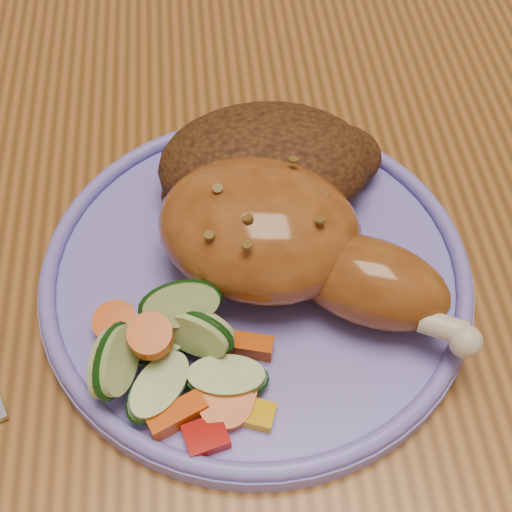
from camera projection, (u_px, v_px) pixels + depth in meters
name	position (u px, v px, depth m)	size (l,w,h in m)	color
ground	(319.00, 498.00, 1.11)	(4.00, 4.00, 0.00)	brown
dining_table	(379.00, 234.00, 0.57)	(0.90, 1.40, 0.75)	brown
plate	(256.00, 276.00, 0.44)	(0.26, 0.26, 0.01)	#766CD9
plate_rim	(256.00, 266.00, 0.43)	(0.26, 0.26, 0.01)	#766CD9
chicken_leg	(286.00, 241.00, 0.41)	(0.18, 0.16, 0.06)	#97511F
rice_pilaf	(269.00, 166.00, 0.45)	(0.15, 0.10, 0.06)	#4A2812
vegetable_pile	(177.00, 357.00, 0.38)	(0.11, 0.10, 0.05)	#A50A05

